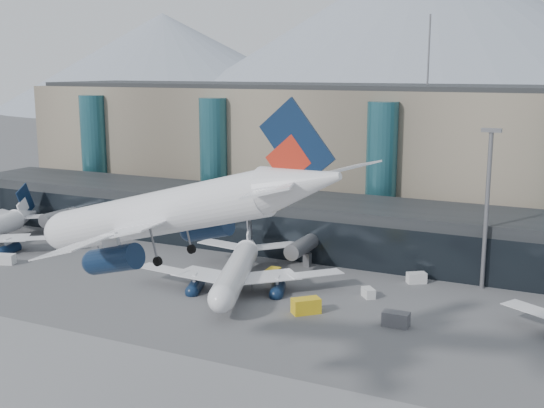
{
  "coord_description": "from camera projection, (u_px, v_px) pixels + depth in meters",
  "views": [
    {
      "loc": [
        45.2,
        -60.72,
        34.73
      ],
      "look_at": [
        0.32,
        32.0,
        14.06
      ],
      "focal_mm": 45.0,
      "sensor_mm": 36.0,
      "label": 1
    }
  ],
  "objects": [
    {
      "name": "ground",
      "position": [
        151.0,
        370.0,
        79.72
      ],
      "size": [
        900.0,
        900.0,
        0.0
      ],
      "primitive_type": "plane",
      "color": "#515154",
      "rests_on": "ground"
    },
    {
      "name": "concourse",
      "position": [
        329.0,
        227.0,
        129.7
      ],
      "size": [
        170.0,
        27.0,
        10.0
      ],
      "color": "black",
      "rests_on": "ground"
    },
    {
      "name": "terminal_main",
      "position": [
        282.0,
        148.0,
        166.79
      ],
      "size": [
        130.0,
        30.0,
        31.0
      ],
      "color": "gray",
      "rests_on": "ground"
    },
    {
      "name": "teal_towers",
      "position": [
        293.0,
        164.0,
        148.68
      ],
      "size": [
        116.4,
        19.4,
        46.0
      ],
      "color": "#245A66",
      "rests_on": "ground"
    },
    {
      "name": "lightmast_mid",
      "position": [
        487.0,
        200.0,
        106.43
      ],
      "size": [
        3.0,
        1.2,
        25.6
      ],
      "color": "slate",
      "rests_on": "ground"
    },
    {
      "name": "hero_jet",
      "position": [
        184.0,
        200.0,
        63.44
      ],
      "size": [
        36.84,
        37.26,
        12.05
      ],
      "rotation": [
        0.0,
        -0.25,
        -0.09
      ],
      "color": "white",
      "rests_on": "ground"
    },
    {
      "name": "jet_parked_mid",
      "position": [
        239.0,
        260.0,
        109.85
      ],
      "size": [
        33.36,
        35.48,
        11.41
      ],
      "rotation": [
        0.0,
        0.0,
        1.92
      ],
      "color": "white",
      "rests_on": "ground"
    },
    {
      "name": "veh_a",
      "position": [
        5.0,
        259.0,
        122.39
      ],
      "size": [
        3.66,
        2.76,
        1.83
      ],
      "primitive_type": "cube",
      "rotation": [
        0.0,
        0.0,
        0.32
      ],
      "color": "silver",
      "rests_on": "ground"
    },
    {
      "name": "veh_b",
      "position": [
        273.0,
        274.0,
        113.92
      ],
      "size": [
        1.95,
        3.05,
        1.72
      ],
      "primitive_type": "cube",
      "rotation": [
        0.0,
        0.0,
        1.61
      ],
      "color": "gold",
      "rests_on": "ground"
    },
    {
      "name": "veh_c",
      "position": [
        396.0,
        319.0,
        92.93
      ],
      "size": [
        3.68,
        2.01,
        2.02
      ],
      "primitive_type": "cube",
      "rotation": [
        0.0,
        0.0,
        0.02
      ],
      "color": "#4D4D52",
      "rests_on": "ground"
    },
    {
      "name": "veh_d",
      "position": [
        416.0,
        278.0,
        111.65
      ],
      "size": [
        3.47,
        3.13,
        1.76
      ],
      "primitive_type": "cube",
      "rotation": [
        0.0,
        0.0,
        0.61
      ],
      "color": "silver",
      "rests_on": "ground"
    },
    {
      "name": "veh_g",
      "position": [
        368.0,
        293.0,
        104.7
      ],
      "size": [
        2.73,
        2.88,
        1.47
      ],
      "primitive_type": "cube",
      "rotation": [
        0.0,
        0.0,
        -0.88
      ],
      "color": "silver",
      "rests_on": "ground"
    },
    {
      "name": "veh_h",
      "position": [
        306.0,
        306.0,
        97.86
      ],
      "size": [
        4.35,
        4.31,
        2.22
      ],
      "primitive_type": "cube",
      "rotation": [
        0.0,
        0.0,
        0.77
      ],
      "color": "gold",
      "rests_on": "ground"
    }
  ]
}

